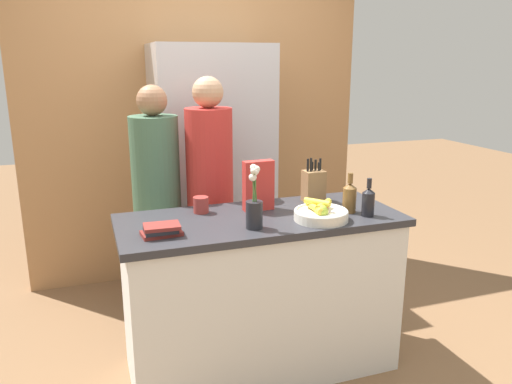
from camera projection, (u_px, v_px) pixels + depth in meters
name	position (u px, v px, depth m)	size (l,w,h in m)	color
ground_plane	(260.00, 364.00, 2.99)	(14.00, 14.00, 0.00)	brown
kitchen_island	(261.00, 293.00, 2.87)	(1.56, 0.65, 0.93)	silver
back_wall_wood	(196.00, 119.00, 4.09)	(2.76, 0.12, 2.60)	#AD7A4C
refrigerator	(212.00, 170.00, 3.86)	(0.86, 0.63, 1.88)	#B7B7BC
fruit_bowl	(320.00, 213.00, 2.69)	(0.29, 0.29, 0.11)	silver
knife_block	(314.00, 185.00, 3.02)	(0.12, 0.10, 0.27)	olive
flower_vase	(254.00, 207.00, 2.53)	(0.09, 0.09, 0.33)	#232328
cereal_box	(258.00, 186.00, 2.84)	(0.18, 0.07, 0.29)	red
coffee_mug	(201.00, 205.00, 2.81)	(0.09, 0.12, 0.09)	#99332D
book_stack	(161.00, 230.00, 2.44)	(0.20, 0.14, 0.06)	maroon
bottle_oil	(349.00, 197.00, 2.81)	(0.08, 0.08, 0.23)	brown
bottle_vinegar	(368.00, 201.00, 2.74)	(0.07, 0.07, 0.21)	black
person_at_sink	(157.00, 197.00, 3.20)	(0.31, 0.31, 1.62)	#383842
person_in_blue	(210.00, 190.00, 3.23)	(0.30, 0.30, 1.67)	#383842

